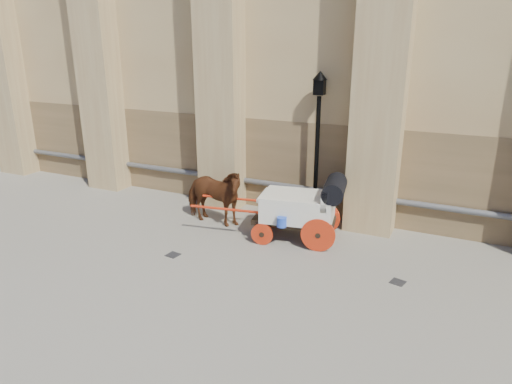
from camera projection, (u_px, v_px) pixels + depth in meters
The scene contains 6 objects.
ground at pixel (191, 252), 12.28m from camera, with size 90.00×90.00×0.00m, color #6D675A.
horse at pixel (213, 196), 13.86m from camera, with size 0.99×2.17×1.84m, color #5C3117.
carriage at pixel (303, 206), 12.72m from camera, with size 4.45×1.86×1.89m.
street_lamp at pixel (317, 144), 13.68m from camera, with size 0.43×0.43×4.59m.
drain_grate_near at pixel (173, 255), 12.09m from camera, with size 0.32×0.32×0.01m, color black.
drain_grate_far at pixel (398, 282), 10.73m from camera, with size 0.32×0.32×0.01m, color black.
Camera 1 is at (6.30, -9.34, 5.43)m, focal length 32.00 mm.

